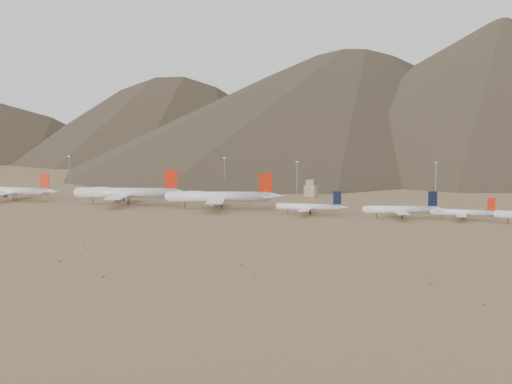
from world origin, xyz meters
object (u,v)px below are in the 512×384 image
at_px(control_tower, 311,189).
at_px(widebody_east, 220,197).
at_px(widebody_west, 14,191).
at_px(widebody_centre, 127,193).
at_px(narrowbody_b, 403,210).
at_px(narrowbody_a, 311,207).

bearing_deg(control_tower, widebody_east, -108.72).
height_order(widebody_west, control_tower, widebody_west).
bearing_deg(widebody_east, widebody_centre, 162.26).
relative_size(widebody_east, narrowbody_b, 1.60).
relative_size(widebody_west, widebody_east, 0.90).
xyz_separation_m(widebody_east, control_tower, (30.33, 89.47, -2.26)).
bearing_deg(widebody_centre, control_tower, 27.21).
height_order(narrowbody_a, narrowbody_b, narrowbody_b).
bearing_deg(narrowbody_a, widebody_east, 166.89).
relative_size(widebody_centre, narrowbody_a, 1.74).
bearing_deg(narrowbody_b, widebody_east, 159.09).
xyz_separation_m(widebody_west, control_tower, (180.11, 100.59, -1.19)).
distance_m(widebody_east, narrowbody_a, 61.13).
bearing_deg(widebody_west, widebody_centre, -1.23).
xyz_separation_m(narrowbody_b, control_tower, (-82.29, 90.87, 0.37)).
relative_size(widebody_west, narrowbody_b, 1.44).
distance_m(widebody_centre, control_tower, 132.91).
xyz_separation_m(widebody_west, widebody_centre, (85.07, 7.72, 1.32)).
relative_size(widebody_west, control_tower, 5.29).
bearing_deg(widebody_centre, widebody_west, 168.06).
distance_m(narrowbody_a, control_tower, 100.75).
height_order(narrowbody_a, control_tower, narrowbody_a).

